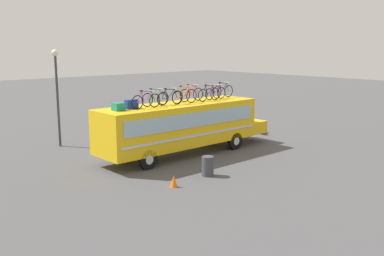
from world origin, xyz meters
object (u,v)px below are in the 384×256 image
Objects in this scene: bus at (183,125)px; rooftop_bicycle_5 at (191,94)px; rooftop_bicycle_3 at (170,98)px; rooftop_bicycle_8 at (223,91)px; luggage_bag_2 at (131,104)px; rooftop_bicycle_1 at (146,101)px; rooftop_bicycle_2 at (155,98)px; rooftop_bicycle_7 at (215,93)px; traffic_cone at (174,181)px; trash_bin at (208,166)px; luggage_bag_1 at (118,107)px; rooftop_bicycle_4 at (184,96)px; rooftop_bicycle_6 at (209,94)px; street_lamp at (57,84)px.

rooftop_bicycle_5 reaches higher than bus.
rooftop_bicycle_3 is 4.36m from rooftop_bicycle_8.
rooftop_bicycle_1 is (0.64, -0.36, 0.15)m from luggage_bag_2.
rooftop_bicycle_5 is (0.91, 0.32, 1.57)m from bus.
rooftop_bicycle_7 is at bearing -1.17° from rooftop_bicycle_2.
rooftop_bicycle_8 is (2.54, 0.03, -0.00)m from rooftop_bicycle_5.
traffic_cone is (-3.98, -4.01, -1.41)m from bus.
rooftop_bicycle_3 is 3.28× the size of traffic_cone.
traffic_cone is (-2.20, -0.21, -0.20)m from trash_bin.
rooftop_bicycle_2 is (2.33, 0.15, 0.20)m from luggage_bag_1.
rooftop_bicycle_3 is 0.96× the size of rooftop_bicycle_4.
trash_bin is at bearing -90.84° from rooftop_bicycle_2.
rooftop_bicycle_1 is 1.02× the size of rooftop_bicycle_8.
rooftop_bicycle_1 is 1.05× the size of rooftop_bicycle_6.
rooftop_bicycle_3 is at bearing -178.79° from rooftop_bicycle_7.
rooftop_bicycle_2 is at bearing 2.29° from luggage_bag_2.
bus is at bearing -6.02° from rooftop_bicycle_2.
luggage_bag_2 is at bearing 175.53° from rooftop_bicycle_4.
rooftop_bicycle_5 is at bearing 56.85° from trash_bin.
luggage_bag_1 is at bearing 177.64° from rooftop_bicycle_4.
trash_bin is at bearing -59.25° from luggage_bag_1.
rooftop_bicycle_6 reaches higher than rooftop_bicycle_7.
street_lamp is (-1.55, 6.62, 0.49)m from rooftop_bicycle_1.
rooftop_bicycle_5 is (1.81, 0.30, 0.03)m from rooftop_bicycle_3.
rooftop_bicycle_2 is 1.03× the size of rooftop_bicycle_6.
rooftop_bicycle_8 is at bearing 17.88° from rooftop_bicycle_6.
rooftop_bicycle_2 is 1.00× the size of rooftop_bicycle_8.
rooftop_bicycle_6 reaches higher than traffic_cone.
luggage_bag_1 is 0.09× the size of street_lamp.
trash_bin is at bearing -102.89° from rooftop_bicycle_3.
rooftop_bicycle_4 reaches higher than rooftop_bicycle_7.
rooftop_bicycle_1 is at bearing -177.74° from rooftop_bicycle_4.
rooftop_bicycle_4 is 1.91× the size of trash_bin.
bus is at bearing -174.20° from rooftop_bicycle_8.
rooftop_bicycle_2 is at bearing 3.60° from luggage_bag_1.
rooftop_bicycle_4 is at bearing -89.48° from bus.
street_lamp is (-0.92, 6.27, 0.64)m from luggage_bag_2.
traffic_cone is (-4.88, -4.32, -2.98)m from rooftop_bicycle_5.
rooftop_bicycle_8 reaches higher than rooftop_bicycle_1.
trash_bin is at bearing -115.10° from bus.
trash_bin is at bearing -115.91° from rooftop_bicycle_4.
rooftop_bicycle_2 reaches higher than rooftop_bicycle_7.
rooftop_bicycle_7 is (2.57, 0.09, 1.54)m from bus.
rooftop_bicycle_4 is 1.05× the size of rooftop_bicycle_6.
rooftop_bicycle_5 is at bearing 19.28° from bus.
rooftop_bicycle_8 is at bearing -38.48° from street_lamp.
rooftop_bicycle_7 is 1.79× the size of trash_bin.
luggage_bag_1 is 4.97m from rooftop_bicycle_5.
bus is 3.80m from rooftop_bicycle_8.
rooftop_bicycle_5 reaches higher than rooftop_bicycle_2.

